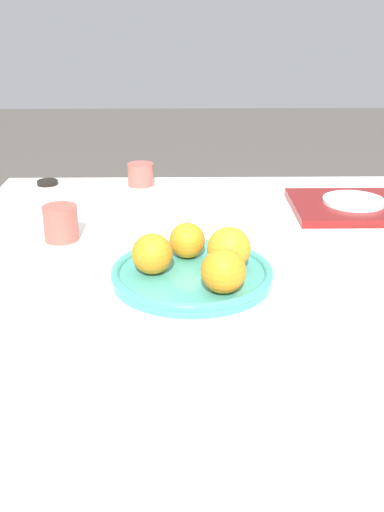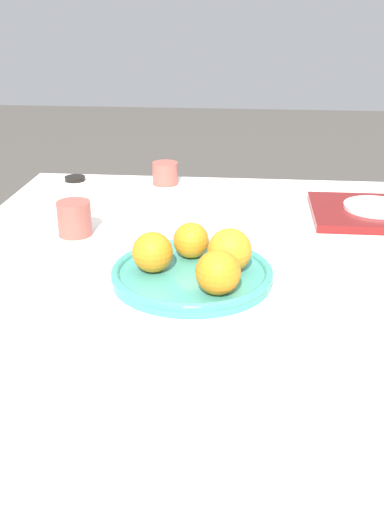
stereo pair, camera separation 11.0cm
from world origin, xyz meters
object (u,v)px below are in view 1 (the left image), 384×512
serving_tray (353,207)px  soy_dish (47,183)px  fruit_platter (192,274)px  side_plate (354,201)px  orange_2 (187,240)px  cup_1 (61,223)px  orange_0 (229,249)px  orange_3 (223,271)px  cup_2 (141,174)px  orange_1 (152,254)px

serving_tray → soy_dish: 0.84m
fruit_platter → side_plate: 0.57m
orange_2 → soy_dish: orange_2 is taller
orange_2 → side_plate: orange_2 is taller
orange_2 → cup_1: (-0.27, 0.14, -0.02)m
side_plate → cup_1: 0.71m
orange_0 → cup_1: size_ratio=1.06×
orange_2 → cup_1: orange_2 is taller
serving_tray → cup_1: (-0.69, -0.19, 0.03)m
side_plate → orange_2: bearing=-141.5°
orange_3 → cup_2: 0.74m
orange_3 → side_plate: (0.35, 0.48, -0.03)m
orange_0 → orange_3: 0.10m
orange_2 → orange_1: bearing=-131.5°
fruit_platter → cup_1: 0.35m
orange_0 → serving_tray: (0.34, 0.39, -0.05)m
orange_3 → fruit_platter: bearing=122.1°
side_plate → cup_2: (-0.54, 0.23, 0.01)m
orange_2 → serving_tray: orange_2 is taller
side_plate → soy_dish: size_ratio=2.57×
orange_0 → soy_dish: 0.78m
fruit_platter → soy_dish: bearing=122.3°
fruit_platter → orange_2: bearing=96.9°
side_plate → soy_dish: 0.84m
orange_2 → cup_2: (-0.13, 0.56, -0.02)m
orange_0 → serving_tray: bearing=48.9°
serving_tray → soy_dish: size_ratio=5.10×
orange_0 → side_plate: size_ratio=0.54×
cup_1 → soy_dish: cup_1 is taller
fruit_platter → cup_2: bearing=102.2°
cup_2 → soy_dish: bearing=178.0°
orange_1 → serving_tray: size_ratio=0.25×
orange_2 → side_plate: size_ratio=0.46×
orange_2 → soy_dish: (-0.39, 0.57, -0.05)m
orange_3 → soy_dish: orange_3 is taller
orange_3 → serving_tray: orange_3 is taller
fruit_platter → serving_tray: bearing=44.4°
orange_2 → orange_3: size_ratio=0.89×
cup_2 → orange_3: bearing=-75.1°
fruit_platter → orange_1: size_ratio=4.01×
orange_3 → serving_tray: size_ratio=0.26×
side_plate → cup_2: cup_2 is taller
fruit_platter → cup_2: 0.64m
cup_2 → orange_2: bearing=-77.1°
orange_1 → side_plate: orange_1 is taller
orange_1 → side_plate: bearing=40.0°
fruit_platter → orange_1: (-0.07, -0.00, 0.04)m
serving_tray → side_plate: size_ratio=1.99×
cup_1 → serving_tray: bearing=15.1°
side_plate → cup_1: bearing=-164.9°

